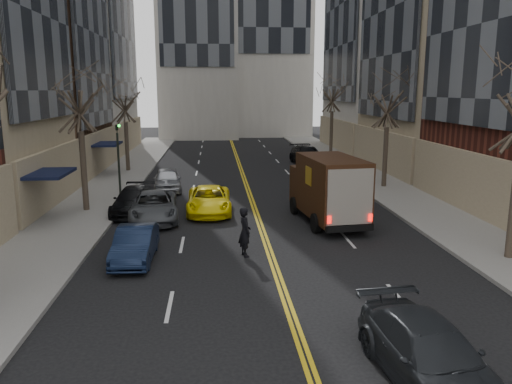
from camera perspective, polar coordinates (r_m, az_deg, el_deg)
sidewalk_left at (r=34.19m, az=-16.35°, el=0.70°), size 4.00×66.00×0.15m
sidewalk_right at (r=35.28m, az=13.63°, el=1.17°), size 4.00×66.00×0.15m
tree_lf_mid at (r=26.77m, az=-19.71°, el=11.65°), size 3.20×3.20×8.91m
tree_lf_far at (r=39.48m, az=-14.83°, el=10.88°), size 3.20×3.20×8.12m
tree_rt_mid at (r=32.77m, az=14.92°, el=11.05°), size 3.20×3.20×8.32m
tree_rt_far at (r=47.19m, az=8.76°, el=12.06°), size 3.20×3.20×9.11m
traffic_signal at (r=28.62m, az=-15.46°, el=4.26°), size 0.29×0.26×4.70m
ups_truck at (r=23.92m, az=8.21°, el=0.29°), size 2.92×6.10×3.23m
observer_sedan at (r=11.88m, az=19.26°, el=-17.21°), size 2.35×4.82×1.35m
taxi at (r=25.92m, az=-5.39°, el=-0.93°), size 2.23×4.81×1.33m
pedestrian at (r=19.06m, az=-1.29°, el=-4.57°), size 0.63×0.80×1.92m
parked_lf_b at (r=19.18m, az=-13.65°, el=-5.83°), size 1.37×3.86×1.27m
parked_lf_c at (r=24.86m, az=-11.60°, el=-1.63°), size 2.76×5.12×1.36m
parked_lf_d at (r=26.49m, az=-13.81°, el=-0.97°), size 2.01×4.58×1.31m
parked_lf_e at (r=31.97m, az=-10.10°, el=1.40°), size 2.03×4.26×1.41m
parked_rt_a at (r=31.20m, az=8.94°, el=1.19°), size 1.85×4.38×1.40m
parked_rt_b at (r=36.33m, az=8.57°, el=2.65°), size 2.41×5.03×1.38m
parked_rt_c at (r=42.72m, az=5.85°, el=4.18°), size 2.60×5.56×1.57m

